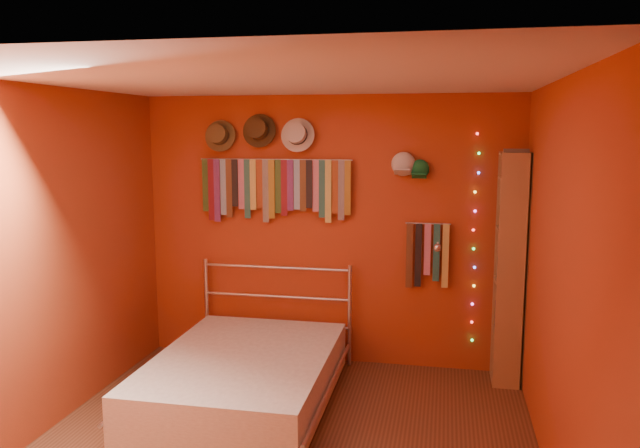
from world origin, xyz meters
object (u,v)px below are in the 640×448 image
Objects in this scene: bed at (244,377)px; tie_rack at (274,186)px; bookshelf at (515,268)px; reading_lamp at (438,247)px.

tie_rack is at bearing 91.05° from bed.
bookshelf is (2.16, -0.15, -0.65)m from tie_rack.
tie_rack is 0.73× the size of bed.
bookshelf is 1.01× the size of bed.
bed is at bearing -88.84° from tie_rack.
tie_rack is at bearing 175.90° from bookshelf.
bed is (-1.49, -0.87, -0.96)m from reading_lamp.
bed is (-2.14, -0.88, -0.80)m from bookshelf.
tie_rack is 2.26m from bookshelf.
bed is at bearing -157.66° from bookshelf.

